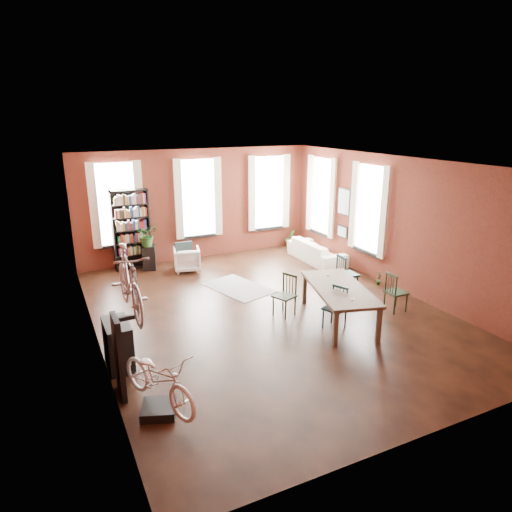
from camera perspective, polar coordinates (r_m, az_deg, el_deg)
room at (r=9.99m, az=1.14°, el=5.88°), size 9.00×9.04×3.22m
dining_table at (r=9.58m, az=10.25°, el=-5.94°), size 1.56×2.40×0.75m
dining_chair_a at (r=9.24m, az=9.82°, el=-6.47°), size 0.51×0.51×0.85m
dining_chair_b at (r=9.69m, az=3.57°, el=-4.98°), size 0.54×0.54×0.89m
dining_chair_c at (r=10.35m, az=17.13°, el=-4.33°), size 0.41×0.41×0.87m
dining_chair_d at (r=11.10m, az=11.33°, el=-2.23°), size 0.46×0.46×0.94m
bookshelf at (r=12.96m, az=-15.33°, el=3.20°), size 1.00×0.32×2.20m
white_armchair at (r=12.62m, az=-8.64°, el=-0.27°), size 0.82×0.78×0.71m
cream_sofa at (r=13.39m, az=7.62°, el=1.03°), size 0.61×2.08×0.81m
striped_rug at (r=11.34m, az=-2.24°, el=-3.95°), size 1.52×1.96×0.01m
bike_trainer at (r=7.01m, az=-12.06°, el=-18.23°), size 0.61×0.61×0.14m
bike_wall_rack at (r=7.24m, az=-16.80°, el=-11.99°), size 0.16×0.60×1.30m
console_table at (r=8.16m, az=-16.86°, el=-10.51°), size 0.40×0.80×0.80m
plant_stand at (r=12.90m, az=-13.20°, el=-0.20°), size 0.43×0.43×0.68m
plant_by_sofa at (r=14.84m, az=4.27°, el=1.63°), size 0.33×0.59×0.26m
plant_small at (r=11.90m, az=15.04°, el=-3.21°), size 0.39×0.41×0.13m
bicycle_floor at (r=6.57m, az=-12.27°, el=-11.92°), size 0.83×0.99×1.60m
bicycle_hung at (r=6.70m, az=-15.77°, el=-0.48°), size 0.47×1.00×1.66m
plant_on_stand at (r=12.73m, az=-13.49°, el=2.29°), size 0.78×0.81×0.49m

